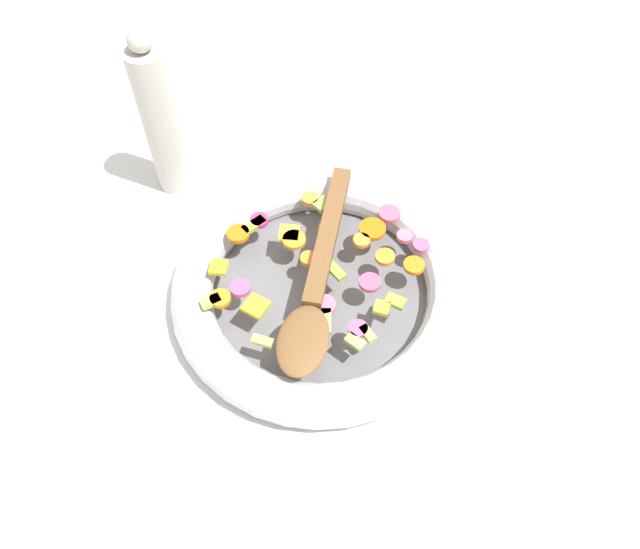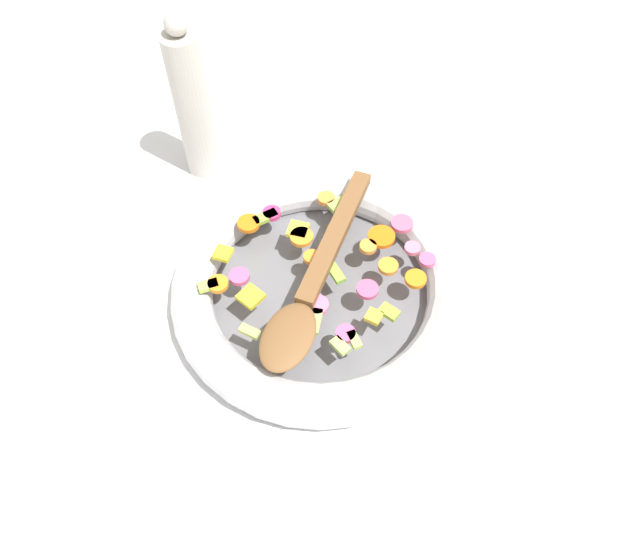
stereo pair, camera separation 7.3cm
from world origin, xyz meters
TOP-DOWN VIEW (x-y plane):
  - ground_plane at (0.00, 0.00)m, footprint 4.00×4.00m
  - skillet at (0.00, 0.00)m, footprint 0.36×0.36m
  - chopped_vegetables at (-0.01, 0.01)m, footprint 0.23×0.28m
  - wooden_spoon at (0.02, -0.02)m, footprint 0.24×0.23m
  - pepper_mill at (-0.27, -0.07)m, footprint 0.05×0.05m

SIDE VIEW (x-z plane):
  - ground_plane at x=0.00m, z-range 0.00..0.00m
  - skillet at x=0.00m, z-range 0.00..0.05m
  - chopped_vegetables at x=-0.01m, z-range 0.05..0.06m
  - wooden_spoon at x=0.02m, z-range 0.06..0.07m
  - pepper_mill at x=-0.27m, z-range -0.01..0.23m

